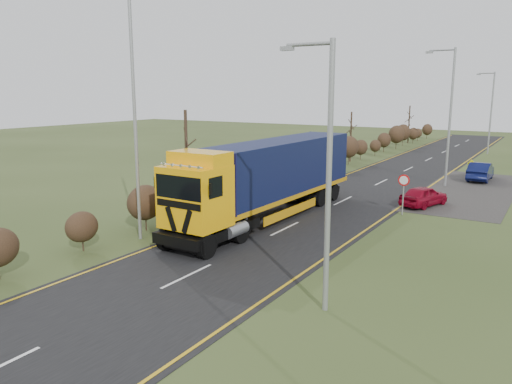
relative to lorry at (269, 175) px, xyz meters
The scene contains 14 objects.
ground 6.18m from the lorry, 71.79° to the right, with size 160.00×160.00×0.00m, color #33411C.
road 5.57m from the lorry, 69.20° to the left, with size 8.00×120.00×0.02m, color black.
layby 17.00m from the lorry, 60.56° to the left, with size 6.00×18.00×0.02m, color #2D2A28.
lane_markings 5.31m from the lorry, 67.87° to the left, with size 7.52×116.00×0.01m.
hedgerow 5.02m from the lorry, 149.07° to the left, with size 2.24×102.04×6.05m.
lorry is the anchor object (origin of this frame).
car_red_hatchback 10.48m from the lorry, 50.12° to the left, with size 1.52×3.77×1.28m, color maroon.
car_blue_sedan 21.49m from the lorry, 67.31° to the left, with size 1.55×4.45×1.47m, color #0A103B.
streetlight_near 12.13m from the lorry, 51.31° to the right, with size 1.84×0.18×8.63m.
streetlight_mid 17.23m from the lorry, 68.47° to the left, with size 2.16×0.20×10.21m.
streetlight_far 39.59m from the lorry, 80.84° to the left, with size 1.96×0.18×9.23m.
left_pole 8.04m from the lorry, 117.53° to the right, with size 0.16×0.16×11.18m, color #939698.
speed_sign 7.89m from the lorry, 38.72° to the left, with size 0.66×0.10×2.39m.
warning_board 21.02m from the lorry, 68.85° to the left, with size 0.64×0.11×1.68m.
Camera 1 is at (11.93, -18.23, 7.08)m, focal length 35.00 mm.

